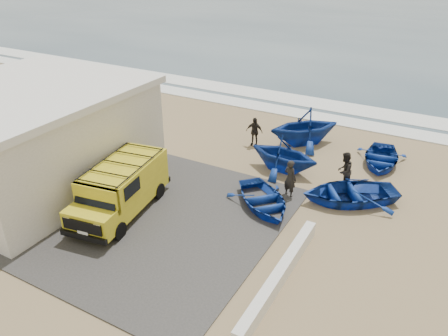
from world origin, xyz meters
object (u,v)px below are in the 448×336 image
at_px(van, 121,187).
at_px(fisherman_middle, 344,171).
at_px(fisherman_back, 254,132).
at_px(building, 29,136).
at_px(boat_mid_right, 381,158).
at_px(fisherman_front, 290,179).
at_px(boat_near_right, 349,193).
at_px(boat_far_left, 305,126).
at_px(boat_mid_left, 284,154).
at_px(boat_near_left, 263,200).
at_px(parapet, 280,276).

bearing_deg(van, fisherman_middle, 31.84).
distance_m(van, fisherman_back, 8.66).
distance_m(building, boat_mid_right, 16.49).
height_order(boat_mid_right, fisherman_front, fisherman_front).
height_order(boat_near_right, boat_mid_right, boat_near_right).
relative_size(boat_far_left, fisherman_front, 2.26).
xyz_separation_m(building, boat_mid_left, (9.63, 6.27, -1.27)).
relative_size(boat_near_left, boat_far_left, 0.90).
bearing_deg(boat_mid_right, boat_mid_left, -150.90).
relative_size(van, fisherman_back, 3.27).
bearing_deg(parapet, fisherman_back, 120.02).
height_order(boat_mid_left, boat_mid_right, boat_mid_left).
relative_size(boat_far_left, fisherman_back, 2.47).
bearing_deg(boat_mid_right, fisherman_middle, -114.88).
height_order(building, boat_far_left, building).
bearing_deg(boat_near_right, building, -103.13).
relative_size(building, fisherman_middle, 5.48).
height_order(boat_mid_left, fisherman_back, boat_mid_left).
bearing_deg(fisherman_back, fisherman_front, -55.54).
distance_m(building, van, 5.41).
distance_m(boat_near_left, boat_near_right, 3.70).
relative_size(parapet, boat_mid_left, 1.78).
bearing_deg(boat_near_left, boat_mid_left, 52.26).
xyz_separation_m(building, parapet, (12.50, -1.00, -1.89)).
xyz_separation_m(boat_near_left, boat_mid_right, (3.41, 6.37, -0.00)).
height_order(parapet, van, van).
bearing_deg(fisherman_middle, boat_near_right, 35.40).
distance_m(boat_near_right, fisherman_back, 6.82).
height_order(boat_near_left, boat_mid_left, boat_mid_left).
distance_m(building, boat_near_left, 10.71).
height_order(boat_far_left, fisherman_back, boat_far_left).
xyz_separation_m(boat_mid_left, boat_mid_right, (3.95, 2.91, -0.53)).
distance_m(boat_mid_right, fisherman_front, 5.74).
relative_size(fisherman_middle, fisherman_back, 1.10).
relative_size(boat_near_right, boat_mid_left, 1.19).
distance_m(boat_mid_right, boat_far_left, 4.27).
bearing_deg(van, parapet, -15.15).
relative_size(boat_mid_right, boat_far_left, 0.89).
bearing_deg(boat_far_left, fisherman_middle, -5.29).
xyz_separation_m(parapet, fisherman_middle, (0.08, 7.03, 0.58)).
bearing_deg(building, boat_far_left, 46.03).
distance_m(boat_mid_left, fisherman_middle, 2.96).
bearing_deg(boat_mid_left, boat_mid_right, -47.48).
relative_size(van, boat_far_left, 1.33).
bearing_deg(boat_far_left, parapet, -29.75).
distance_m(parapet, boat_mid_right, 10.23).
xyz_separation_m(boat_near_left, boat_mid_left, (-0.54, 3.46, 0.53)).
xyz_separation_m(van, boat_mid_left, (4.32, 6.44, -0.23)).
height_order(building, boat_near_left, building).
bearing_deg(boat_near_right, van, -90.46).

